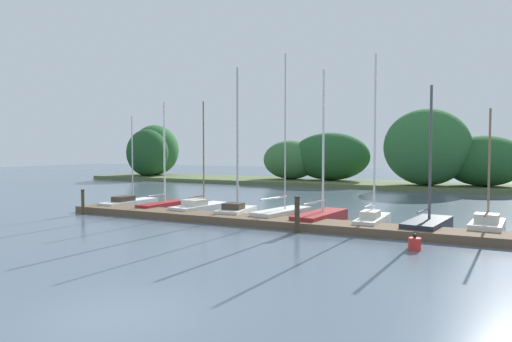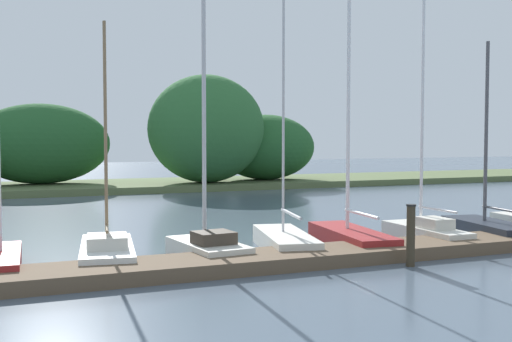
{
  "view_description": "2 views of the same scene",
  "coord_description": "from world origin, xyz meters",
  "px_view_note": "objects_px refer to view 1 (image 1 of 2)",
  "views": [
    {
      "loc": [
        6.87,
        -7.27,
        3.58
      ],
      "look_at": [
        -4.24,
        15.26,
        2.39
      ],
      "focal_mm": 32.04,
      "sensor_mm": 36.0,
      "label": 1
    },
    {
      "loc": [
        -9.82,
        -2.22,
        3.27
      ],
      "look_at": [
        -3.38,
        13.3,
        2.37
      ],
      "focal_mm": 44.34,
      "sensor_mm": 36.0,
      "label": 2
    }
  ],
  "objects_px": {
    "sailboat_1": "(164,204)",
    "sailboat_2": "(202,207)",
    "sailboat_6": "(373,218)",
    "sailboat_8": "(487,226)",
    "sailboat_0": "(131,203)",
    "channel_buoy_0": "(415,244)",
    "sailboat_3": "(237,209)",
    "mooring_piling_0": "(83,202)",
    "sailboat_7": "(429,224)",
    "mooring_piling_1": "(297,215)",
    "sailboat_4": "(284,213)",
    "sailboat_5": "(322,215)"
  },
  "relations": [
    {
      "from": "sailboat_7",
      "to": "sailboat_2",
      "type": "bearing_deg",
      "value": 95.92
    },
    {
      "from": "sailboat_2",
      "to": "mooring_piling_1",
      "type": "xyz_separation_m",
      "value": [
        7.03,
        -3.37,
        0.46
      ]
    },
    {
      "from": "sailboat_0",
      "to": "sailboat_3",
      "type": "relative_size",
      "value": 0.71
    },
    {
      "from": "sailboat_3",
      "to": "channel_buoy_0",
      "type": "relative_size",
      "value": 13.26
    },
    {
      "from": "mooring_piling_0",
      "to": "sailboat_2",
      "type": "bearing_deg",
      "value": 30.61
    },
    {
      "from": "sailboat_6",
      "to": "sailboat_7",
      "type": "relative_size",
      "value": 1.25
    },
    {
      "from": "sailboat_5",
      "to": "mooring_piling_1",
      "type": "bearing_deg",
      "value": -174.59
    },
    {
      "from": "sailboat_2",
      "to": "sailboat_0",
      "type": "bearing_deg",
      "value": 98.08
    },
    {
      "from": "sailboat_1",
      "to": "sailboat_8",
      "type": "distance_m",
      "value": 16.92
    },
    {
      "from": "sailboat_0",
      "to": "sailboat_7",
      "type": "height_order",
      "value": "sailboat_7"
    },
    {
      "from": "sailboat_8",
      "to": "sailboat_3",
      "type": "bearing_deg",
      "value": 97.37
    },
    {
      "from": "sailboat_6",
      "to": "sailboat_8",
      "type": "xyz_separation_m",
      "value": [
        4.7,
        0.34,
        -0.04
      ]
    },
    {
      "from": "sailboat_4",
      "to": "sailboat_7",
      "type": "xyz_separation_m",
      "value": [
        7.02,
        -0.48,
        0.02
      ]
    },
    {
      "from": "sailboat_2",
      "to": "mooring_piling_1",
      "type": "distance_m",
      "value": 7.81
    },
    {
      "from": "sailboat_2",
      "to": "sailboat_7",
      "type": "xyz_separation_m",
      "value": [
        12.05,
        -0.57,
        0.02
      ]
    },
    {
      "from": "sailboat_4",
      "to": "channel_buoy_0",
      "type": "xyz_separation_m",
      "value": [
        6.96,
        -4.56,
        -0.1
      ]
    },
    {
      "from": "sailboat_2",
      "to": "channel_buoy_0",
      "type": "bearing_deg",
      "value": -102.31
    },
    {
      "from": "sailboat_6",
      "to": "sailboat_3",
      "type": "bearing_deg",
      "value": 91.68
    },
    {
      "from": "mooring_piling_1",
      "to": "sailboat_6",
      "type": "bearing_deg",
      "value": 47.76
    },
    {
      "from": "sailboat_7",
      "to": "mooring_piling_1",
      "type": "bearing_deg",
      "value": 127.75
    },
    {
      "from": "sailboat_3",
      "to": "sailboat_5",
      "type": "relative_size",
      "value": 1.06
    },
    {
      "from": "sailboat_1",
      "to": "sailboat_0",
      "type": "bearing_deg",
      "value": 89.49
    },
    {
      "from": "sailboat_8",
      "to": "sailboat_5",
      "type": "bearing_deg",
      "value": 96.08
    },
    {
      "from": "sailboat_0",
      "to": "mooring_piling_0",
      "type": "bearing_deg",
      "value": 175.88
    },
    {
      "from": "sailboat_6",
      "to": "sailboat_8",
      "type": "bearing_deg",
      "value": -84.68
    },
    {
      "from": "sailboat_3",
      "to": "sailboat_7",
      "type": "distance_m",
      "value": 9.52
    },
    {
      "from": "sailboat_4",
      "to": "mooring_piling_1",
      "type": "distance_m",
      "value": 3.87
    },
    {
      "from": "sailboat_0",
      "to": "mooring_piling_1",
      "type": "distance_m",
      "value": 12.73
    },
    {
      "from": "channel_buoy_0",
      "to": "sailboat_0",
      "type": "bearing_deg",
      "value": 164.7
    },
    {
      "from": "sailboat_0",
      "to": "sailboat_8",
      "type": "bearing_deg",
      "value": -88.25
    },
    {
      "from": "sailboat_3",
      "to": "sailboat_5",
      "type": "distance_m",
      "value": 4.59
    },
    {
      "from": "sailboat_5",
      "to": "sailboat_6",
      "type": "height_order",
      "value": "sailboat_6"
    },
    {
      "from": "sailboat_2",
      "to": "mooring_piling_1",
      "type": "bearing_deg",
      "value": -106.76
    },
    {
      "from": "sailboat_6",
      "to": "channel_buoy_0",
      "type": "height_order",
      "value": "sailboat_6"
    },
    {
      "from": "sailboat_6",
      "to": "mooring_piling_1",
      "type": "xyz_separation_m",
      "value": [
        -2.62,
        -2.88,
        0.37
      ]
    },
    {
      "from": "sailboat_1",
      "to": "sailboat_4",
      "type": "relative_size",
      "value": 0.75
    },
    {
      "from": "sailboat_0",
      "to": "sailboat_3",
      "type": "xyz_separation_m",
      "value": [
        7.76,
        -0.61,
        0.13
      ]
    },
    {
      "from": "sailboat_7",
      "to": "sailboat_8",
      "type": "relative_size",
      "value": 1.2
    },
    {
      "from": "sailboat_1",
      "to": "sailboat_2",
      "type": "xyz_separation_m",
      "value": [
        2.58,
        0.09,
        -0.03
      ]
    },
    {
      "from": "sailboat_3",
      "to": "mooring_piling_0",
      "type": "height_order",
      "value": "sailboat_3"
    },
    {
      "from": "sailboat_0",
      "to": "mooring_piling_1",
      "type": "bearing_deg",
      "value": -103.27
    },
    {
      "from": "sailboat_1",
      "to": "sailboat_6",
      "type": "relative_size",
      "value": 0.8
    },
    {
      "from": "channel_buoy_0",
      "to": "sailboat_1",
      "type": "bearing_deg",
      "value": 162.65
    },
    {
      "from": "sailboat_6",
      "to": "sailboat_8",
      "type": "distance_m",
      "value": 4.71
    },
    {
      "from": "sailboat_1",
      "to": "sailboat_6",
      "type": "bearing_deg",
      "value": -89.03
    },
    {
      "from": "sailboat_1",
      "to": "sailboat_5",
      "type": "distance_m",
      "value": 9.69
    },
    {
      "from": "sailboat_3",
      "to": "sailboat_5",
      "type": "xyz_separation_m",
      "value": [
        4.58,
        0.32,
        -0.07
      ]
    },
    {
      "from": "sailboat_7",
      "to": "mooring_piling_0",
      "type": "xyz_separation_m",
      "value": [
        -17.66,
        -2.75,
        0.34
      ]
    },
    {
      "from": "mooring_piling_0",
      "to": "sailboat_7",
      "type": "bearing_deg",
      "value": 8.86
    },
    {
      "from": "sailboat_2",
      "to": "sailboat_6",
      "type": "bearing_deg",
      "value": -84.05
    }
  ]
}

